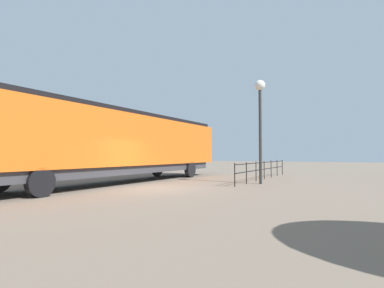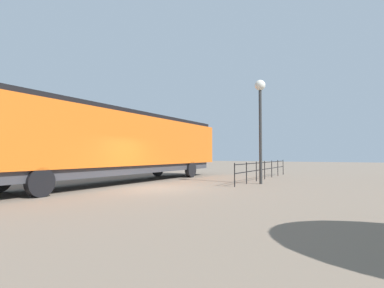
{
  "view_description": "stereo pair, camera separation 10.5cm",
  "coord_description": "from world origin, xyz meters",
  "views": [
    {
      "loc": [
        8.37,
        -11.54,
        1.57
      ],
      "look_at": [
        0.63,
        2.47,
        2.14
      ],
      "focal_mm": 28.25,
      "sensor_mm": 36.0,
      "label": 1
    },
    {
      "loc": [
        8.46,
        -11.49,
        1.57
      ],
      "look_at": [
        0.63,
        2.47,
        2.14
      ],
      "focal_mm": 28.25,
      "sensor_mm": 36.0,
      "label": 2
    }
  ],
  "objects": [
    {
      "name": "lamp_post",
      "position": [
        3.71,
        4.59,
        4.24
      ],
      "size": [
        0.58,
        0.58,
        5.66
      ],
      "color": "#2D2D2D",
      "rests_on": "ground_plane"
    },
    {
      "name": "ground_plane",
      "position": [
        0.0,
        0.0,
        0.0
      ],
      "size": [
        120.0,
        120.0,
        0.0
      ],
      "primitive_type": "plane",
      "color": "#756656"
    },
    {
      "name": "locomotive",
      "position": [
        -3.35,
        1.8,
        2.24
      ],
      "size": [
        3.12,
        17.71,
        3.96
      ],
      "color": "orange",
      "rests_on": "ground_plane"
    },
    {
      "name": "platform_fence",
      "position": [
        3.04,
        7.74,
        0.76
      ],
      "size": [
        0.05,
        10.61,
        1.17
      ],
      "color": "black",
      "rests_on": "ground_plane"
    }
  ]
}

